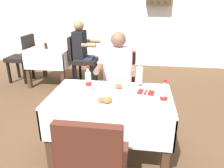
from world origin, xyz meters
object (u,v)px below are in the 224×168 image
chair_far_diner_seat (119,84)px  seated_diner_far (117,75)px  background_patron (83,50)px  plate_near_camera (103,101)px  background_chair_left (23,55)px  beer_glass_left (139,76)px  background_chair_right (81,57)px  main_dining_table (111,110)px  cola_bottle_primary (164,95)px  background_table_tumbler (46,46)px  plate_far_diner (118,87)px  chair_near_camera_side (95,163)px  background_dining_table (51,57)px  cola_bottle_secondary (88,81)px  napkin_cutlery_set (146,92)px

chair_far_diner_seat → seated_diner_far: 0.19m
seated_diner_far → background_patron: bearing=120.9°
seated_diner_far → plate_near_camera: size_ratio=4.95×
chair_far_diner_seat → background_chair_left: size_ratio=1.00×
beer_glass_left → background_chair_right: background_chair_right is taller
background_patron → background_chair_left: bearing=180.0°
main_dining_table → cola_bottle_primary: size_ratio=4.91×
background_table_tumbler → chair_far_diner_seat: bearing=-37.5°
plate_near_camera → background_patron: size_ratio=0.20×
plate_far_diner → background_patron: 2.12m
cola_bottle_primary → background_patron: size_ratio=0.20×
chair_near_camera_side → seated_diner_far: (-0.01, 1.44, 0.16)m
seated_diner_far → background_table_tumbler: (-1.54, 1.30, 0.08)m
chair_far_diner_seat → background_table_tumbler: bearing=142.5°
background_dining_table → background_patron: background_patron is taller
background_chair_left → background_patron: 1.28m
background_chair_left → background_table_tumbler: size_ratio=8.82×
beer_glass_left → background_chair_right: (-1.18, 1.79, -0.29)m
cola_bottle_secondary → background_patron: size_ratio=0.22×
chair_far_diner_seat → chair_near_camera_side: (-0.00, -1.55, 0.00)m
chair_far_diner_seat → cola_bottle_secondary: cola_bottle_secondary is taller
chair_far_diner_seat → background_patron: bearing=123.2°
beer_glass_left → background_table_tumbler: beer_glass_left is taller
chair_far_diner_seat → background_patron: (-0.85, 1.30, 0.16)m
main_dining_table → plate_near_camera: size_ratio=4.80×
plate_far_diner → background_chair_right: size_ratio=0.24×
plate_near_camera → main_dining_table: bearing=78.5°
cola_bottle_primary → cola_bottle_secondary: (-0.74, 0.21, 0.01)m
cola_bottle_primary → background_chair_right: (-1.40, 2.24, -0.29)m
background_dining_table → cola_bottle_primary: bearing=-48.0°
background_dining_table → background_chair_right: size_ratio=0.85×
background_chair_left → napkin_cutlery_set: bearing=-38.5°
plate_near_camera → cola_bottle_primary: (0.54, 0.04, 0.08)m
seated_diner_far → plate_far_diner: size_ratio=5.38×
main_dining_table → chair_far_diner_seat: chair_far_diner_seat is taller
plate_near_camera → background_chair_right: bearing=110.7°
beer_glass_left → background_chair_right: bearing=123.2°
main_dining_table → beer_glass_left: bearing=46.1°
napkin_cutlery_set → background_dining_table: size_ratio=0.24×
chair_near_camera_side → plate_near_camera: size_ratio=3.81×
plate_far_diner → beer_glass_left: 0.26m
background_table_tumbler → beer_glass_left: bearing=-42.6°
cola_bottle_primary → background_dining_table: (-2.02, 2.24, -0.30)m
background_chair_left → background_patron: bearing=0.0°
cola_bottle_primary → background_dining_table: bearing=132.0°
main_dining_table → background_chair_left: 2.97m
cola_bottle_primary → background_patron: bearing=121.2°
main_dining_table → background_table_tumbler: (-1.55, 1.97, 0.23)m
beer_glass_left → plate_near_camera: bearing=-123.0°
beer_glass_left → background_dining_table: (-1.79, 1.79, -0.30)m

